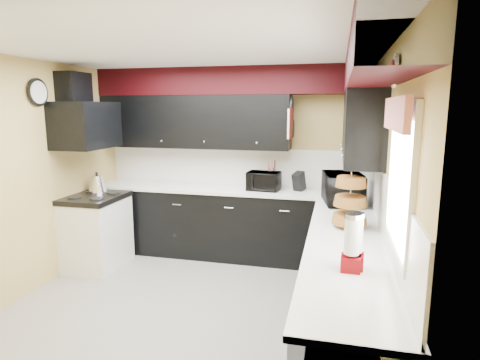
% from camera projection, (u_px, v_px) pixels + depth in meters
% --- Properties ---
extents(ground, '(3.60, 3.60, 0.00)m').
position_uv_depth(ground, '(189.00, 308.00, 4.04)').
color(ground, gray).
rests_on(ground, ground).
extents(wall_back, '(3.60, 0.06, 2.50)m').
position_uv_depth(wall_back, '(233.00, 162.00, 5.54)').
color(wall_back, '#E0C666').
rests_on(wall_back, ground).
extents(wall_right, '(0.06, 3.60, 2.50)m').
position_uv_depth(wall_right, '(385.00, 196.00, 3.40)').
color(wall_right, '#E0C666').
rests_on(wall_right, ground).
extents(wall_left, '(0.06, 3.60, 2.50)m').
position_uv_depth(wall_left, '(26.00, 178.00, 4.24)').
color(wall_left, '#E0C666').
rests_on(wall_left, ground).
extents(ceiling, '(3.60, 3.60, 0.06)m').
position_uv_depth(ceiling, '(182.00, 50.00, 3.59)').
color(ceiling, white).
rests_on(ceiling, wall_back).
extents(cab_back, '(3.60, 0.60, 0.90)m').
position_uv_depth(cab_back, '(228.00, 224.00, 5.39)').
color(cab_back, black).
rests_on(cab_back, ground).
extents(cab_right, '(0.60, 3.00, 0.90)m').
position_uv_depth(cab_right, '(344.00, 296.00, 3.32)').
color(cab_right, black).
rests_on(cab_right, ground).
extents(counter_back, '(3.62, 0.64, 0.04)m').
position_uv_depth(counter_back, '(228.00, 189.00, 5.31)').
color(counter_back, white).
rests_on(counter_back, cab_back).
extents(counter_right, '(0.64, 3.02, 0.04)m').
position_uv_depth(counter_right, '(347.00, 242.00, 3.24)').
color(counter_right, white).
rests_on(counter_right, cab_right).
extents(splash_back, '(3.60, 0.02, 0.50)m').
position_uv_depth(splash_back, '(233.00, 166.00, 5.54)').
color(splash_back, white).
rests_on(splash_back, counter_back).
extents(splash_right, '(0.02, 3.60, 0.50)m').
position_uv_depth(splash_right, '(383.00, 203.00, 3.41)').
color(splash_right, white).
rests_on(splash_right, counter_right).
extents(upper_back, '(2.60, 0.35, 0.70)m').
position_uv_depth(upper_back, '(194.00, 122.00, 5.39)').
color(upper_back, black).
rests_on(upper_back, wall_back).
extents(upper_right, '(0.35, 1.80, 0.70)m').
position_uv_depth(upper_right, '(361.00, 126.00, 4.20)').
color(upper_right, black).
rests_on(upper_right, wall_right).
extents(soffit_back, '(3.60, 0.36, 0.35)m').
position_uv_depth(soffit_back, '(230.00, 81.00, 5.17)').
color(soffit_back, black).
rests_on(soffit_back, wall_back).
extents(soffit_right, '(0.36, 3.24, 0.35)m').
position_uv_depth(soffit_right, '(372.00, 63.00, 3.08)').
color(soffit_right, black).
rests_on(soffit_right, wall_right).
extents(stove, '(0.60, 0.75, 0.86)m').
position_uv_depth(stove, '(97.00, 234.00, 5.03)').
color(stove, white).
rests_on(stove, ground).
extents(cooktop, '(0.62, 0.77, 0.06)m').
position_uv_depth(cooktop, '(95.00, 198.00, 4.95)').
color(cooktop, black).
rests_on(cooktop, stove).
extents(hood, '(0.50, 0.78, 0.55)m').
position_uv_depth(hood, '(86.00, 125.00, 4.80)').
color(hood, black).
rests_on(hood, wall_left).
extents(hood_duct, '(0.24, 0.40, 0.40)m').
position_uv_depth(hood_duct, '(74.00, 89.00, 4.76)').
color(hood_duct, black).
rests_on(hood_duct, wall_left).
extents(window, '(0.03, 0.86, 0.96)m').
position_uv_depth(window, '(401.00, 179.00, 2.49)').
color(window, white).
rests_on(window, wall_right).
extents(valance, '(0.04, 0.88, 0.20)m').
position_uv_depth(valance, '(396.00, 114.00, 2.43)').
color(valance, red).
rests_on(valance, wall_right).
extents(pan_top, '(0.03, 0.22, 0.40)m').
position_uv_depth(pan_top, '(292.00, 107.00, 4.97)').
color(pan_top, black).
rests_on(pan_top, upper_back).
extents(pan_mid, '(0.03, 0.28, 0.46)m').
position_uv_depth(pan_mid, '(290.00, 127.00, 4.89)').
color(pan_mid, black).
rests_on(pan_mid, upper_back).
extents(pan_low, '(0.03, 0.24, 0.42)m').
position_uv_depth(pan_low, '(292.00, 129.00, 5.15)').
color(pan_low, black).
rests_on(pan_low, upper_back).
extents(cut_board, '(0.03, 0.26, 0.35)m').
position_uv_depth(cut_board, '(290.00, 124.00, 4.77)').
color(cut_board, white).
rests_on(cut_board, upper_back).
extents(baskets, '(0.27, 0.27, 0.50)m').
position_uv_depth(baskets, '(350.00, 201.00, 3.52)').
color(baskets, brown).
rests_on(baskets, upper_right).
extents(clock, '(0.03, 0.30, 0.30)m').
position_uv_depth(clock, '(38.00, 92.00, 4.31)').
color(clock, black).
rests_on(clock, wall_left).
extents(deco_plate, '(0.03, 0.24, 0.24)m').
position_uv_depth(deco_plate, '(395.00, 71.00, 2.89)').
color(deco_plate, white).
rests_on(deco_plate, wall_right).
extents(toaster_oven, '(0.43, 0.37, 0.24)m').
position_uv_depth(toaster_oven, '(264.00, 181.00, 5.15)').
color(toaster_oven, black).
rests_on(toaster_oven, counter_back).
extents(microwave, '(0.50, 0.66, 0.33)m').
position_uv_depth(microwave, '(343.00, 189.00, 4.43)').
color(microwave, black).
rests_on(microwave, counter_right).
extents(utensil_crock, '(0.17, 0.17, 0.15)m').
position_uv_depth(utensil_crock, '(272.00, 184.00, 5.20)').
color(utensil_crock, silver).
rests_on(utensil_crock, counter_back).
extents(knife_block, '(0.16, 0.18, 0.24)m').
position_uv_depth(knife_block, '(299.00, 182.00, 5.10)').
color(knife_block, black).
rests_on(knife_block, counter_back).
extents(kettle, '(0.30, 0.30, 0.21)m').
position_uv_depth(kettle, '(97.00, 183.00, 5.17)').
color(kettle, silver).
rests_on(kettle, cooktop).
extents(dispenser_a, '(0.13, 0.13, 0.34)m').
position_uv_depth(dispenser_a, '(352.00, 245.00, 2.58)').
color(dispenser_a, '#6D000C').
rests_on(dispenser_a, counter_right).
extents(dispenser_b, '(0.13, 0.13, 0.34)m').
position_uv_depth(dispenser_b, '(355.00, 244.00, 2.62)').
color(dispenser_b, maroon).
rests_on(dispenser_b, counter_right).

